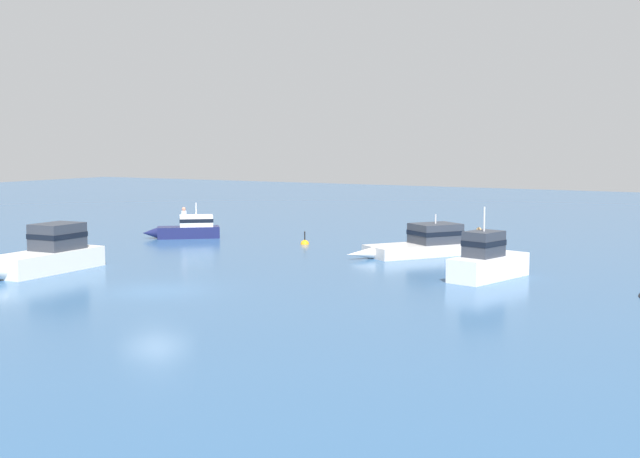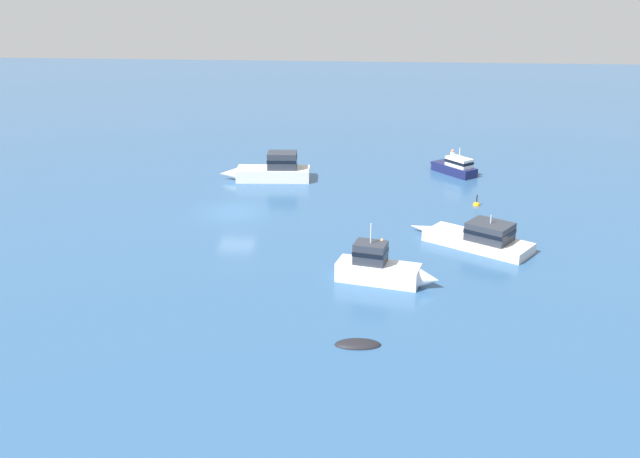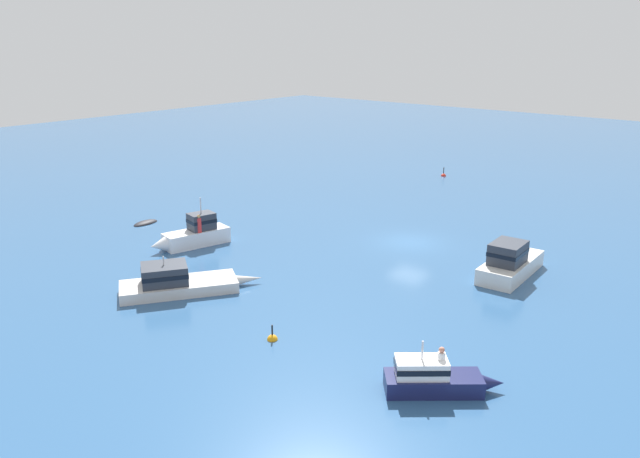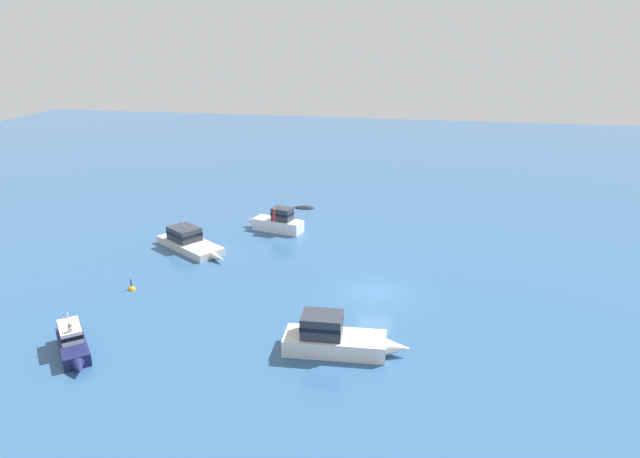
{
  "view_description": "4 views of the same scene",
  "coord_description": "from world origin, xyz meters",
  "views": [
    {
      "loc": [
        23.3,
        -26.79,
        6.26
      ],
      "look_at": [
        -1.33,
        16.03,
        1.06
      ],
      "focal_mm": 47.79,
      "sensor_mm": 36.0,
      "label": 1
    },
    {
      "loc": [
        47.8,
        9.78,
        16.49
      ],
      "look_at": [
        4.99,
        6.27,
        0.74
      ],
      "focal_mm": 41.57,
      "sensor_mm": 36.0,
      "label": 2
    },
    {
      "loc": [
        -21.77,
        36.08,
        13.83
      ],
      "look_at": [
        2.94,
        6.31,
        1.89
      ],
      "focal_mm": 35.32,
      "sensor_mm": 36.0,
      "label": 3
    },
    {
      "loc": [
        -35.6,
        -3.08,
        17.23
      ],
      "look_at": [
        7.89,
        5.47,
        1.54
      ],
      "focal_mm": 31.94,
      "sensor_mm": 36.0,
      "label": 4
    }
  ],
  "objects": [
    {
      "name": "ground_plane",
      "position": [
        0.0,
        0.0,
        0.0
      ],
      "size": [
        160.0,
        160.0,
        0.0
      ],
      "primitive_type": "plane",
      "color": "#2D5684"
    },
    {
      "name": "cabin_cruiser",
      "position": [
        5.37,
        16.01,
        0.63
      ],
      "size": [
        5.66,
        7.49,
        2.2
      ],
      "rotation": [
        0.0,
        0.0,
        4.13
      ],
      "color": "silver",
      "rests_on": "ground"
    },
    {
      "name": "channel_buoy",
      "position": [
        -2.81,
        16.78,
        0.01
      ],
      "size": [
        0.51,
        0.51,
        1.02
      ],
      "color": "orange",
      "rests_on": "ground"
    },
    {
      "name": "cabin_cruiser_3",
      "position": [
        -7.97,
        1.48,
        0.84
      ],
      "size": [
        2.48,
        7.16,
        2.25
      ],
      "rotation": [
        0.0,
        0.0,
        4.77
      ],
      "color": "silver",
      "rests_on": "ground"
    },
    {
      "name": "cabin_cruiser_1",
      "position": [
        -10.97,
        15.88,
        0.63
      ],
      "size": [
        4.38,
        3.93,
        2.26
      ],
      "rotation": [
        0.0,
        0.0,
        3.84
      ],
      "color": "#191E4C",
      "rests_on": "ground"
    },
    {
      "name": "cabin_cruiser_2",
      "position": [
        11.02,
        10.09,
        0.82
      ],
      "size": [
        2.56,
        5.68,
        3.29
      ],
      "rotation": [
        0.0,
        0.0,
        1.34
      ],
      "color": "white",
      "rests_on": "ground"
    }
  ]
}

